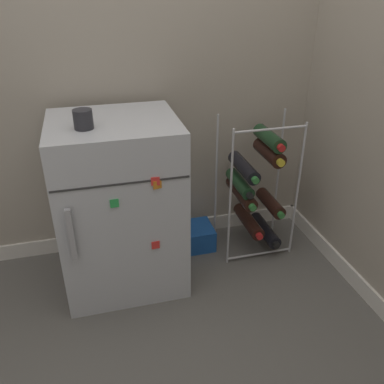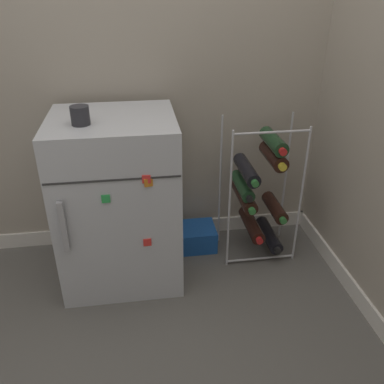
{
  "view_description": "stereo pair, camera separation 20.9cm",
  "coord_description": "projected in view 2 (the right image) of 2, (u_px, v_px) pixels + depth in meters",
  "views": [
    {
      "loc": [
        -0.28,
        -1.45,
        1.41
      ],
      "look_at": [
        0.19,
        0.34,
        0.43
      ],
      "focal_mm": 38.0,
      "sensor_mm": 36.0,
      "label": 1
    },
    {
      "loc": [
        -0.07,
        -1.49,
        1.41
      ],
      "look_at": [
        0.19,
        0.34,
        0.43
      ],
      "focal_mm": 38.0,
      "sensor_mm": 36.0,
      "label": 2
    }
  ],
  "objects": [
    {
      "name": "fridge_top_cup",
      "position": [
        80.0,
        115.0,
        1.7
      ],
      "size": [
        0.08,
        0.08,
        0.08
      ],
      "color": "#28282D",
      "rests_on": "mini_fridge"
    },
    {
      "name": "wine_rack",
      "position": [
        260.0,
        191.0,
        2.19
      ],
      "size": [
        0.39,
        0.33,
        0.78
      ],
      "color": "#B2B2B7",
      "rests_on": "ground_plane"
    },
    {
      "name": "ground_plane",
      "position": [
        163.0,
        304.0,
        1.97
      ],
      "size": [
        14.0,
        14.0,
        0.0
      ],
      "primitive_type": "plane",
      "color": "#56544F"
    },
    {
      "name": "mini_fridge",
      "position": [
        119.0,
        201.0,
        2.01
      ],
      "size": [
        0.57,
        0.54,
        0.85
      ],
      "color": "#B7BABF",
      "rests_on": "ground_plane"
    },
    {
      "name": "soda_box",
      "position": [
        197.0,
        236.0,
        2.37
      ],
      "size": [
        0.2,
        0.2,
        0.13
      ],
      "color": "#194C9E",
      "rests_on": "ground_plane"
    },
    {
      "name": "wall_back",
      "position": [
        143.0,
        16.0,
        1.95
      ],
      "size": [
        6.89,
        0.07,
        2.5
      ],
      "color": "#9E9384",
      "rests_on": "ground_plane"
    }
  ]
}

